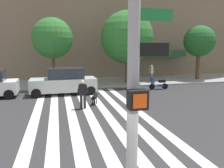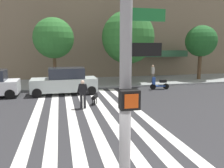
% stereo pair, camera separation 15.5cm
% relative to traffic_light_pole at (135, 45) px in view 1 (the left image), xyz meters
% --- Properties ---
extents(ground_plane, '(160.00, 160.00, 0.00)m').
position_rel_traffic_light_pole_xyz_m(ground_plane, '(0.73, 7.74, -3.52)').
color(ground_plane, '#2B2B2D').
extents(sidewalk_far, '(80.00, 6.00, 0.15)m').
position_rel_traffic_light_pole_xyz_m(sidewalk_far, '(0.73, 18.13, -3.45)').
color(sidewalk_far, gray).
rests_on(sidewalk_far, ground_plane).
extents(crosswalk_stripes, '(5.85, 14.17, 0.01)m').
position_rel_traffic_light_pole_xyz_m(crosswalk_stripes, '(0.44, 7.74, -3.52)').
color(crosswalk_stripes, silver).
rests_on(crosswalk_stripes, ground_plane).
extents(traffic_light_pole, '(0.74, 0.46, 5.80)m').
position_rel_traffic_light_pole_xyz_m(traffic_light_pole, '(0.00, 0.00, 0.00)').
color(traffic_light_pole, gray).
rests_on(traffic_light_pole, sidewalk_near).
extents(parked_car_behind_first, '(4.81, 1.98, 1.95)m').
position_rel_traffic_light_pole_xyz_m(parked_car_behind_first, '(-0.64, 13.64, -2.59)').
color(parked_car_behind_first, '#AEBBB6').
rests_on(parked_car_behind_first, ground_plane).
extents(parked_scooter, '(1.63, 0.50, 1.11)m').
position_rel_traffic_light_pole_xyz_m(parked_scooter, '(7.03, 13.65, -3.04)').
color(parked_scooter, black).
rests_on(parked_scooter, ground_plane).
extents(street_tree_nearest, '(3.48, 3.48, 5.82)m').
position_rel_traffic_light_pole_xyz_m(street_tree_nearest, '(-1.40, 16.93, 0.70)').
color(street_tree_nearest, '#4C3823').
rests_on(street_tree_nearest, sidewalk_far).
extents(street_tree_middle, '(4.86, 4.86, 6.65)m').
position_rel_traffic_light_pole_xyz_m(street_tree_middle, '(5.26, 16.89, 0.84)').
color(street_tree_middle, '#4C3823').
rests_on(street_tree_middle, sidewalk_far).
extents(street_tree_further, '(3.17, 3.17, 5.52)m').
position_rel_traffic_light_pole_xyz_m(street_tree_further, '(13.22, 17.32, 0.53)').
color(street_tree_further, '#4C3823').
rests_on(street_tree_further, sidewalk_far).
extents(pedestrian_dog_walker, '(0.68, 0.37, 1.64)m').
position_rel_traffic_light_pole_xyz_m(pedestrian_dog_walker, '(0.25, 9.31, -2.59)').
color(pedestrian_dog_walker, black).
rests_on(pedestrian_dog_walker, ground_plane).
extents(dog_on_leash, '(0.52, 0.95, 0.65)m').
position_rel_traffic_light_pole_xyz_m(dog_on_leash, '(1.06, 10.08, -3.08)').
color(dog_on_leash, black).
rests_on(dog_on_leash, ground_plane).
extents(pedestrian_bystander, '(0.27, 0.71, 1.64)m').
position_rel_traffic_light_pole_xyz_m(pedestrian_bystander, '(7.67, 16.58, -2.44)').
color(pedestrian_bystander, '#6B6051').
rests_on(pedestrian_bystander, sidewalk_far).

